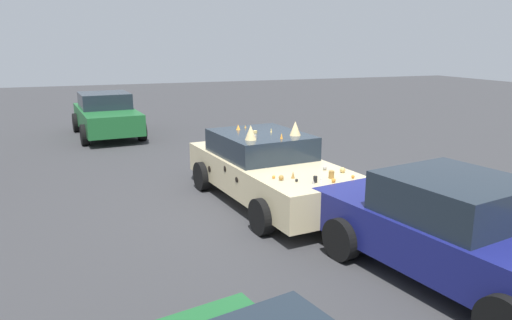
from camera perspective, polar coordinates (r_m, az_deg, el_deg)
ground_plane at (r=9.70m, az=1.67°, el=-5.02°), size 60.00×60.00×0.00m
art_car_decorated at (r=9.58m, az=1.44°, el=-0.98°), size 4.68×2.43×1.63m
parked_sedan_behind_left at (r=6.93m, az=22.75°, el=-7.84°), size 4.36×2.52×1.43m
parked_sedan_far_left at (r=17.22m, az=-17.39°, el=5.14°), size 4.34×2.28×1.46m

